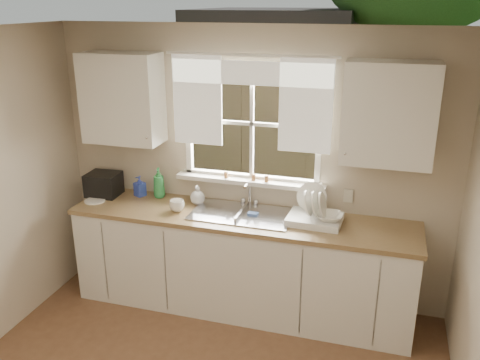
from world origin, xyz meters
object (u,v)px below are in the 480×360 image
(dish_rack, at_px, (315,215))
(cup, at_px, (177,206))
(soap_bottle_a, at_px, (159,183))
(black_appliance, at_px, (104,184))

(dish_rack, height_order, cup, dish_rack)
(dish_rack, bearing_deg, soap_bottle_a, 173.93)
(cup, bearing_deg, soap_bottle_a, 152.14)
(soap_bottle_a, distance_m, black_appliance, 0.54)
(dish_rack, distance_m, cup, 1.21)
(soap_bottle_a, bearing_deg, black_appliance, 174.23)
(dish_rack, relative_size, soap_bottle_a, 1.60)
(dish_rack, xyz_separation_m, soap_bottle_a, (-1.50, 0.16, 0.08))
(soap_bottle_a, relative_size, cup, 2.18)
(dish_rack, bearing_deg, black_appliance, 178.30)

